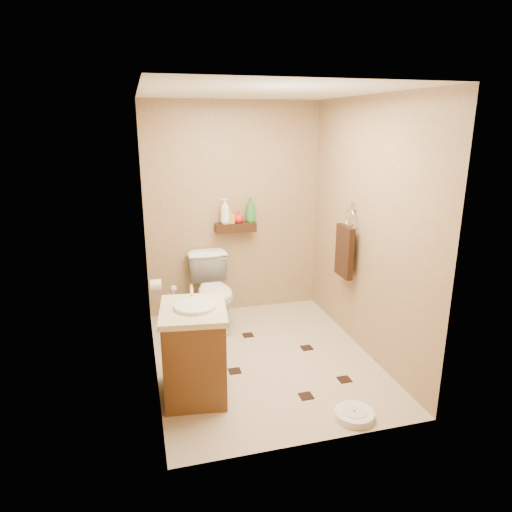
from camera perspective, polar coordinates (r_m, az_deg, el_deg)
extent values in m
plane|color=beige|center=(4.47, 0.93, -12.58)|extent=(2.50, 2.50, 0.00)
cube|color=tan|center=(5.21, -2.80, 5.72)|extent=(2.00, 0.04, 2.40)
cube|color=tan|center=(2.89, 7.84, -3.23)|extent=(2.00, 0.04, 2.40)
cube|color=tan|center=(3.88, -13.35, 1.56)|extent=(0.04, 2.50, 2.40)
cube|color=tan|center=(4.40, 13.65, 3.28)|extent=(0.04, 2.50, 2.40)
cube|color=white|center=(3.91, 1.10, 19.86)|extent=(2.00, 2.50, 0.02)
cube|color=#381E0F|center=(5.17, -2.58, 3.61)|extent=(0.46, 0.14, 0.10)
cube|color=black|center=(4.25, -2.68, -14.16)|extent=(0.11, 0.11, 0.01)
cube|color=black|center=(4.66, 6.35, -11.34)|extent=(0.11, 0.11, 0.01)
cube|color=black|center=(3.94, 6.28, -17.01)|extent=(0.11, 0.11, 0.01)
cube|color=black|center=(4.87, -7.64, -10.10)|extent=(0.11, 0.11, 0.01)
cube|color=black|center=(4.20, 10.99, -14.91)|extent=(0.11, 0.11, 0.01)
cube|color=black|center=(4.89, -1.01, -9.85)|extent=(0.11, 0.11, 0.01)
imported|color=white|center=(4.98, -5.29, -4.54)|extent=(0.47, 0.79, 0.78)
cube|color=brown|center=(3.81, -7.65, -12.06)|extent=(0.55, 0.64, 0.72)
cube|color=beige|center=(3.64, -7.88, -6.77)|extent=(0.59, 0.69, 0.05)
cylinder|color=silver|center=(3.63, -7.60, -6.35)|extent=(0.33, 0.33, 0.05)
cylinder|color=silver|center=(3.80, -8.05, -4.36)|extent=(0.03, 0.03, 0.11)
cylinder|color=white|center=(3.74, 12.18, -18.83)|extent=(0.31, 0.31, 0.05)
cylinder|color=white|center=(3.73, 12.21, -18.45)|extent=(0.18, 0.18, 0.01)
cylinder|color=#186055|center=(5.28, -10.09, -7.44)|extent=(0.10, 0.10, 0.11)
cylinder|color=white|center=(5.20, -10.19, -5.48)|extent=(0.02, 0.02, 0.30)
sphere|color=white|center=(5.15, -10.27, -4.02)|extent=(0.07, 0.07, 0.07)
cube|color=silver|center=(4.57, 12.15, 6.17)|extent=(0.03, 0.06, 0.08)
torus|color=silver|center=(4.58, 11.67, 4.68)|extent=(0.02, 0.19, 0.19)
cube|color=#351E10|center=(4.64, 10.99, 0.55)|extent=(0.06, 0.30, 0.52)
cylinder|color=white|center=(4.68, -12.44, -3.54)|extent=(0.11, 0.11, 0.11)
cylinder|color=silver|center=(4.66, -12.98, -2.88)|extent=(0.04, 0.02, 0.02)
imported|color=white|center=(5.11, -3.88, 5.63)|extent=(0.13, 0.13, 0.28)
imported|color=orange|center=(5.13, -3.17, 4.97)|extent=(0.08, 0.08, 0.16)
imported|color=red|center=(5.15, -2.20, 4.92)|extent=(0.12, 0.12, 0.14)
imported|color=#2D8734|center=(5.17, -0.67, 5.78)|extent=(0.14, 0.14, 0.28)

